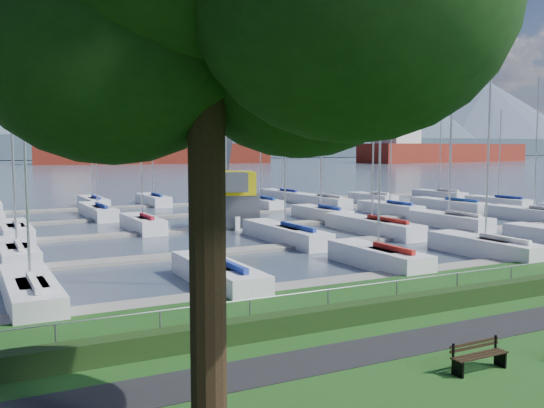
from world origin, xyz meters
TOP-DOWN VIEW (x-y plane):
  - path at (0.00, -3.00)m, footprint 160.00×2.00m
  - water at (0.00, 260.00)m, footprint 800.00×540.00m
  - hedge at (0.00, -0.40)m, footprint 80.00×0.70m
  - fence at (0.00, 0.00)m, footprint 80.00×0.04m
  - docks at (0.00, 26.00)m, footprint 90.00×41.60m
  - bench_left at (-2.76, -5.69)m, footprint 1.80×0.43m
  - crane at (4.72, 27.51)m, footprint 5.53×13.48m
  - cargo_ship_mid at (48.43, 213.78)m, footprint 90.55×28.92m
  - cargo_ship_east at (168.09, 180.76)m, footprint 90.43×29.32m
  - sailboat_fleet at (-2.06, 28.58)m, footprint 75.83×49.20m

SIDE VIEW (x-z plane):
  - water at x=0.00m, z-range -0.50..-0.30m
  - docks at x=0.00m, z-range -0.34..-0.09m
  - path at x=0.00m, z-range -0.01..0.03m
  - hedge at x=0.00m, z-range 0.00..0.70m
  - bench_left at x=-2.76m, z-range -0.01..0.84m
  - fence at x=0.00m, z-range 1.18..1.22m
  - cargo_ship_mid at x=48.43m, z-range -7.10..14.40m
  - cargo_ship_east at x=168.09m, z-range -7.10..14.40m
  - crane at x=4.72m, z-range -5.85..16.50m
  - sailboat_fleet at x=-2.06m, z-range -1.34..12.07m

